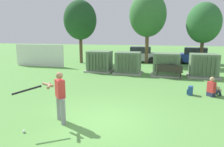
{
  "coord_description": "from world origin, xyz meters",
  "views": [
    {
      "loc": [
        2.03,
        -6.65,
        2.99
      ],
      "look_at": [
        -0.53,
        3.5,
        1.0
      ],
      "focal_mm": 33.87,
      "sensor_mm": 36.0,
      "label": 1
    }
  ],
  "objects_px": {
    "park_bench": "(169,70)",
    "sports_ball": "(24,131)",
    "transformer_west": "(100,62)",
    "batter": "(59,95)",
    "backpack": "(190,91)",
    "seated_spectator": "(213,89)",
    "transformer_mid_west": "(128,63)",
    "transformer_east": "(203,66)",
    "parked_car_leftmost": "(139,55)",
    "parked_car_left_of_center": "(194,56)",
    "transformer_mid_east": "(166,65)"
  },
  "relations": [
    {
      "from": "parked_car_left_of_center",
      "to": "transformer_east",
      "type": "bearing_deg",
      "value": -91.88
    },
    {
      "from": "parked_car_leftmost",
      "to": "park_bench",
      "type": "bearing_deg",
      "value": -69.32
    },
    {
      "from": "parked_car_left_of_center",
      "to": "batter",
      "type": "bearing_deg",
      "value": -110.89
    },
    {
      "from": "parked_car_left_of_center",
      "to": "transformer_west",
      "type": "bearing_deg",
      "value": -139.97
    },
    {
      "from": "transformer_west",
      "to": "backpack",
      "type": "xyz_separation_m",
      "value": [
        6.31,
        -5.17,
        -0.57
      ]
    },
    {
      "from": "park_bench",
      "to": "backpack",
      "type": "height_order",
      "value": "park_bench"
    },
    {
      "from": "sports_ball",
      "to": "parked_car_left_of_center",
      "type": "xyz_separation_m",
      "value": [
        6.91,
        17.3,
        0.71
      ]
    },
    {
      "from": "batter",
      "to": "transformer_mid_east",
      "type": "bearing_deg",
      "value": 69.2
    },
    {
      "from": "batter",
      "to": "backpack",
      "type": "distance_m",
      "value": 6.57
    },
    {
      "from": "transformer_mid_west",
      "to": "seated_spectator",
      "type": "xyz_separation_m",
      "value": [
        4.98,
        -4.84,
        -0.41
      ]
    },
    {
      "from": "parked_car_leftmost",
      "to": "transformer_west",
      "type": "bearing_deg",
      "value": -109.87
    },
    {
      "from": "transformer_mid_east",
      "to": "park_bench",
      "type": "relative_size",
      "value": 1.14
    },
    {
      "from": "transformer_west",
      "to": "transformer_mid_west",
      "type": "xyz_separation_m",
      "value": [
        2.35,
        -0.27,
        0.0
      ]
    },
    {
      "from": "transformer_mid_west",
      "to": "transformer_east",
      "type": "bearing_deg",
      "value": -1.21
    },
    {
      "from": "transformer_west",
      "to": "backpack",
      "type": "distance_m",
      "value": 8.17
    },
    {
      "from": "park_bench",
      "to": "sports_ball",
      "type": "bearing_deg",
      "value": -114.95
    },
    {
      "from": "backpack",
      "to": "transformer_mid_west",
      "type": "bearing_deg",
      "value": 128.97
    },
    {
      "from": "parked_car_leftmost",
      "to": "backpack",
      "type": "bearing_deg",
      "value": -71.33
    },
    {
      "from": "transformer_east",
      "to": "backpack",
      "type": "height_order",
      "value": "transformer_east"
    },
    {
      "from": "transformer_mid_east",
      "to": "parked_car_left_of_center",
      "type": "distance_m",
      "value": 7.58
    },
    {
      "from": "seated_spectator",
      "to": "transformer_west",
      "type": "bearing_deg",
      "value": 145.11
    },
    {
      "from": "transformer_mid_east",
      "to": "backpack",
      "type": "height_order",
      "value": "transformer_mid_east"
    },
    {
      "from": "batter",
      "to": "backpack",
      "type": "relative_size",
      "value": 3.95
    },
    {
      "from": "park_bench",
      "to": "seated_spectator",
      "type": "bearing_deg",
      "value": -62.09
    },
    {
      "from": "transformer_east",
      "to": "parked_car_left_of_center",
      "type": "bearing_deg",
      "value": 88.12
    },
    {
      "from": "transformer_west",
      "to": "seated_spectator",
      "type": "bearing_deg",
      "value": -34.89
    },
    {
      "from": "seated_spectator",
      "to": "parked_car_left_of_center",
      "type": "xyz_separation_m",
      "value": [
        0.52,
        11.71,
        0.38
      ]
    },
    {
      "from": "park_bench",
      "to": "batter",
      "type": "xyz_separation_m",
      "value": [
        -3.69,
        -8.41,
        0.44
      ]
    },
    {
      "from": "seated_spectator",
      "to": "parked_car_left_of_center",
      "type": "distance_m",
      "value": 11.72
    },
    {
      "from": "parked_car_leftmost",
      "to": "sports_ball",
      "type": "bearing_deg",
      "value": -94.71
    },
    {
      "from": "backpack",
      "to": "parked_car_leftmost",
      "type": "height_order",
      "value": "parked_car_leftmost"
    },
    {
      "from": "transformer_west",
      "to": "transformer_east",
      "type": "distance_m",
      "value": 7.63
    },
    {
      "from": "parked_car_leftmost",
      "to": "batter",
      "type": "bearing_deg",
      "value": -92.58
    },
    {
      "from": "parked_car_left_of_center",
      "to": "park_bench",
      "type": "bearing_deg",
      "value": -107.81
    },
    {
      "from": "transformer_mid_east",
      "to": "sports_ball",
      "type": "distance_m",
      "value": 11.07
    },
    {
      "from": "seated_spectator",
      "to": "backpack",
      "type": "xyz_separation_m",
      "value": [
        -1.02,
        -0.05,
        -0.16
      ]
    },
    {
      "from": "park_bench",
      "to": "parked_car_left_of_center",
      "type": "distance_m",
      "value": 8.29
    },
    {
      "from": "transformer_east",
      "to": "seated_spectator",
      "type": "bearing_deg",
      "value": -93.49
    },
    {
      "from": "transformer_west",
      "to": "sports_ball",
      "type": "bearing_deg",
      "value": -85.0
    },
    {
      "from": "transformer_west",
      "to": "batter",
      "type": "relative_size",
      "value": 1.21
    },
    {
      "from": "seated_spectator",
      "to": "parked_car_leftmost",
      "type": "relative_size",
      "value": 0.22
    },
    {
      "from": "transformer_mid_west",
      "to": "batter",
      "type": "height_order",
      "value": "batter"
    },
    {
      "from": "transformer_west",
      "to": "sports_ball",
      "type": "relative_size",
      "value": 23.33
    },
    {
      "from": "transformer_east",
      "to": "park_bench",
      "type": "xyz_separation_m",
      "value": [
        -2.31,
        -0.92,
        -0.25
      ]
    },
    {
      "from": "transformer_east",
      "to": "sports_ball",
      "type": "xyz_separation_m",
      "value": [
        -6.68,
        -10.32,
        -0.74
      ]
    },
    {
      "from": "transformer_east",
      "to": "parked_car_leftmost",
      "type": "height_order",
      "value": "same"
    },
    {
      "from": "transformer_mid_east",
      "to": "seated_spectator",
      "type": "xyz_separation_m",
      "value": [
        2.2,
        -4.63,
        -0.41
      ]
    },
    {
      "from": "parked_car_leftmost",
      "to": "parked_car_left_of_center",
      "type": "distance_m",
      "value": 5.49
    },
    {
      "from": "sports_ball",
      "to": "parked_car_leftmost",
      "type": "distance_m",
      "value": 17.3
    },
    {
      "from": "transformer_west",
      "to": "park_bench",
      "type": "bearing_deg",
      "value": -13.76
    }
  ]
}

